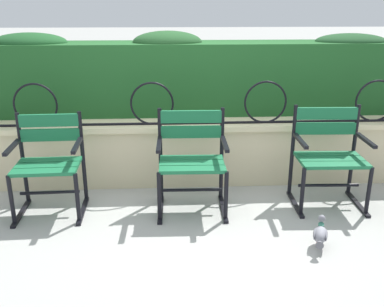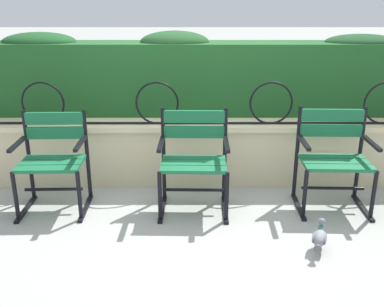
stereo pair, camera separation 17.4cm
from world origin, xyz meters
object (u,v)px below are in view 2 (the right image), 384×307
(park_chair_centre, at_px, (192,158))
(park_chair_right, at_px, (332,156))
(pigeon_far_side, at_px, (318,237))
(park_chair_left, at_px, (51,159))

(park_chair_centre, xyz_separation_m, park_chair_right, (1.23, 0.04, 0.00))
(park_chair_right, height_order, pigeon_far_side, park_chair_right)
(park_chair_centre, height_order, pigeon_far_side, park_chair_centre)
(park_chair_left, relative_size, park_chair_centre, 0.97)
(park_chair_left, relative_size, park_chair_right, 0.97)
(park_chair_centre, bearing_deg, pigeon_far_side, -38.75)
(park_chair_right, bearing_deg, pigeon_far_side, -111.34)
(park_chair_left, xyz_separation_m, pigeon_far_side, (2.16, -0.75, -0.35))
(park_chair_left, xyz_separation_m, park_chair_right, (2.47, 0.03, 0.01))
(park_chair_left, relative_size, pigeon_far_side, 3.01)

